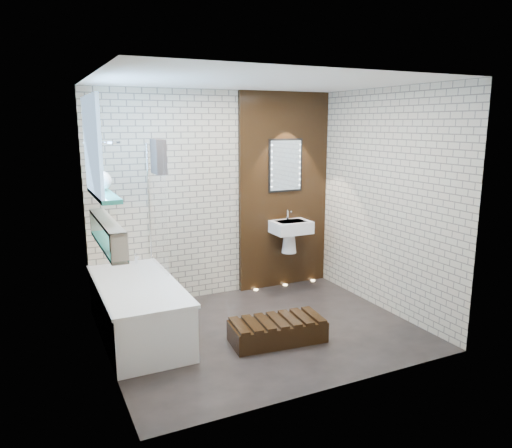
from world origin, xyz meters
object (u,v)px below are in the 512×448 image
washbasin (291,231)px  walnut_step (277,331)px  led_mirror (286,165)px  bathtub (138,309)px  bath_screen (157,207)px

washbasin → walnut_step: bearing=-123.9°
washbasin → led_mirror: size_ratio=0.83×
bathtub → led_mirror: (2.17, 0.78, 1.36)m
led_mirror → walnut_step: (-0.92, -1.53, -1.54)m
bath_screen → led_mirror: led_mirror is taller
bath_screen → walnut_step: size_ratio=1.46×
led_mirror → walnut_step: 2.36m
bathtub → led_mirror: led_mirror is taller
bathtub → walnut_step: bearing=-30.9°
washbasin → bath_screen: bearing=-174.2°
bathtub → bath_screen: bearing=51.1°
bathtub → walnut_step: 1.47m
bathtub → bath_screen: size_ratio=1.24×
walnut_step → bathtub: bearing=149.1°
bathtub → led_mirror: size_ratio=2.49×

